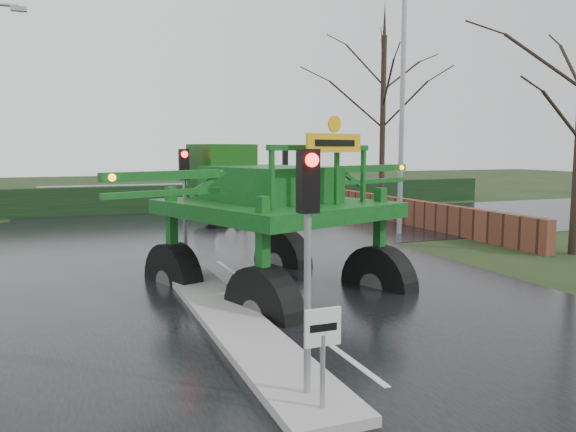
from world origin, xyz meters
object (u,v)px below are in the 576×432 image
object	(u,v)px
traffic_signal_far	(285,167)
white_sedan	(243,224)
traffic_signal_mid	(184,183)
traffic_signal_near	(308,219)
street_light_right	(396,87)
keep_left_sign	(323,342)
crop_sprayer	(255,197)

from	to	relation	value
traffic_signal_far	white_sedan	xyz separation A→B (m)	(-3.13, -2.55, -2.59)
traffic_signal_mid	traffic_signal_near	bearing A→B (deg)	-90.00
traffic_signal_mid	white_sedan	bearing A→B (deg)	64.90
traffic_signal_mid	white_sedan	xyz separation A→B (m)	(4.67, 9.97, -2.59)
white_sedan	traffic_signal_far	bearing A→B (deg)	-74.65
traffic_signal_near	street_light_right	bearing A→B (deg)	53.87
white_sedan	keep_left_sign	bearing A→B (deg)	142.35
crop_sprayer	white_sedan	size ratio (longest dim) A/B	1.97
traffic_signal_near	traffic_signal_far	world-z (taller)	same
traffic_signal_far	traffic_signal_mid	bearing A→B (deg)	58.07
street_light_right	crop_sprayer	bearing A→B (deg)	-135.75
keep_left_sign	traffic_signal_near	distance (m)	1.61
traffic_signal_mid	white_sedan	world-z (taller)	traffic_signal_mid
crop_sprayer	street_light_right	bearing A→B (deg)	24.51
crop_sprayer	traffic_signal_far	bearing A→B (deg)	47.10
traffic_signal_mid	keep_left_sign	bearing A→B (deg)	-90.00
keep_left_sign	crop_sprayer	bearing A→B (deg)	81.77
keep_left_sign	traffic_signal_far	xyz separation A→B (m)	(7.80, 21.51, 1.53)
keep_left_sign	white_sedan	world-z (taller)	keep_left_sign
traffic_signal_far	crop_sprayer	bearing A→B (deg)	66.84
crop_sprayer	white_sedan	xyz separation A→B (m)	(3.95, 14.01, -2.52)
street_light_right	traffic_signal_mid	bearing A→B (deg)	-154.60
traffic_signal_far	white_sedan	bearing A→B (deg)	39.17
white_sedan	crop_sprayer	bearing A→B (deg)	140.43
keep_left_sign	white_sedan	size ratio (longest dim) A/B	0.29
keep_left_sign	white_sedan	bearing A→B (deg)	76.16
crop_sprayer	white_sedan	bearing A→B (deg)	54.50
traffic_signal_near	traffic_signal_far	xyz separation A→B (m)	(7.80, 21.02, 0.00)
traffic_signal_far	crop_sprayer	xyz separation A→B (m)	(-7.08, -16.56, -0.07)
traffic_signal_near	traffic_signal_mid	xyz separation A→B (m)	(0.00, 8.50, 0.00)
keep_left_sign	traffic_signal_near	xyz separation A→B (m)	(0.00, 0.49, 1.53)
traffic_signal_mid	traffic_signal_far	world-z (taller)	same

